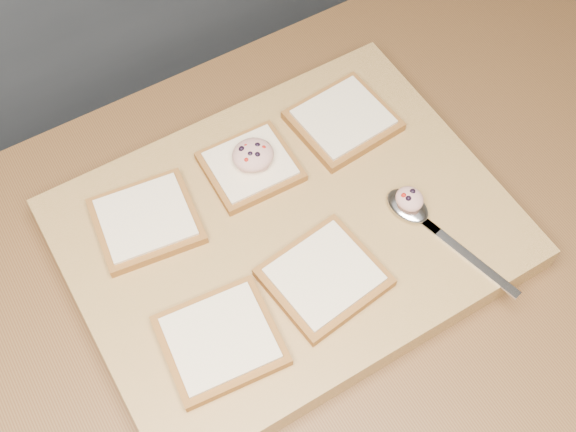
# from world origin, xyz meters

# --- Properties ---
(island_counter) EXTENTS (2.00, 0.80, 0.90)m
(island_counter) POSITION_xyz_m (0.00, 0.00, 0.45)
(island_counter) COLOR slate
(island_counter) RESTS_ON ground
(cutting_board) EXTENTS (0.54, 0.41, 0.04)m
(cutting_board) POSITION_xyz_m (0.07, 0.06, 0.92)
(cutting_board) COLOR tan
(cutting_board) RESTS_ON island_counter
(bread_far_left) EXTENTS (0.14, 0.13, 0.02)m
(bread_far_left) POSITION_xyz_m (-0.09, 0.16, 0.95)
(bread_far_left) COLOR olive
(bread_far_left) RESTS_ON cutting_board
(bread_far_center) EXTENTS (0.12, 0.11, 0.02)m
(bread_far_center) POSITION_xyz_m (0.07, 0.16, 0.95)
(bread_far_center) COLOR olive
(bread_far_center) RESTS_ON cutting_board
(bread_far_right) EXTENTS (0.14, 0.13, 0.02)m
(bread_far_right) POSITION_xyz_m (0.21, 0.16, 0.95)
(bread_far_right) COLOR olive
(bread_far_right) RESTS_ON cutting_board
(bread_near_left) EXTENTS (0.14, 0.13, 0.02)m
(bread_near_left) POSITION_xyz_m (-0.08, -0.03, 0.95)
(bread_near_left) COLOR olive
(bread_near_left) RESTS_ON cutting_board
(bread_near_center) EXTENTS (0.14, 0.13, 0.02)m
(bread_near_center) POSITION_xyz_m (0.06, -0.03, 0.95)
(bread_near_center) COLOR olive
(bread_near_center) RESTS_ON cutting_board
(tuna_salad_dollop) EXTENTS (0.06, 0.05, 0.03)m
(tuna_salad_dollop) POSITION_xyz_m (0.07, 0.16, 0.97)
(tuna_salad_dollop) COLOR #D49688
(tuna_salad_dollop) RESTS_ON bread_far_center
(spoon) EXTENTS (0.07, 0.21, 0.01)m
(spoon) POSITION_xyz_m (0.21, -0.01, 0.95)
(spoon) COLOR silver
(spoon) RESTS_ON cutting_board
(spoon_salad) EXTENTS (0.03, 0.04, 0.02)m
(spoon_salad) POSITION_xyz_m (0.21, 0.00, 0.97)
(spoon_salad) COLOR #D49688
(spoon_salad) RESTS_ON spoon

